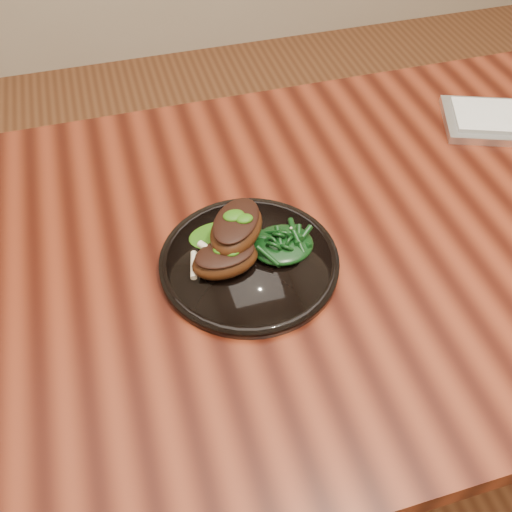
% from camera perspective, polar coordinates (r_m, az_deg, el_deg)
% --- Properties ---
extents(desk, '(1.60, 0.80, 0.75)m').
position_cam_1_polar(desk, '(0.98, 13.87, 0.51)').
color(desk, black).
rests_on(desk, ground).
extents(plate, '(0.26, 0.26, 0.02)m').
position_cam_1_polar(plate, '(0.81, -0.68, -0.56)').
color(plate, black).
rests_on(plate, desk).
extents(lamb_chop_front, '(0.10, 0.07, 0.04)m').
position_cam_1_polar(lamb_chop_front, '(0.78, -3.14, -0.27)').
color(lamb_chop_front, '#401F0C').
rests_on(lamb_chop_front, plate).
extents(lamb_chop_back, '(0.12, 0.12, 0.05)m').
position_cam_1_polar(lamb_chop_back, '(0.79, -2.01, 2.88)').
color(lamb_chop_back, '#401F0C').
rests_on(lamb_chop_back, plate).
extents(herb_smear, '(0.09, 0.06, 0.01)m').
position_cam_1_polar(herb_smear, '(0.83, -3.82, 2.09)').
color(herb_smear, '#184907').
rests_on(herb_smear, plate).
extents(greens_heap, '(0.09, 0.08, 0.03)m').
position_cam_1_polar(greens_heap, '(0.81, 2.65, 1.44)').
color(greens_heap, black).
rests_on(greens_heap, plate).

